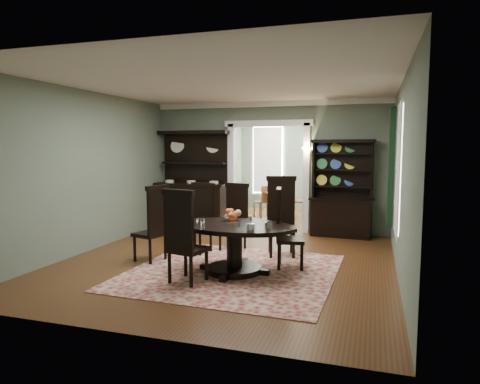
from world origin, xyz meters
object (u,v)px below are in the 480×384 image
object	(u,v)px
dining_table	(234,239)
welsh_dresser	(342,202)
parlor_table	(279,201)
sideboard	(193,194)

from	to	relation	value
dining_table	welsh_dresser	xyz separation A→B (m)	(1.38, 3.33, 0.24)
welsh_dresser	parlor_table	world-z (taller)	welsh_dresser
welsh_dresser	parlor_table	distance (m)	2.72
dining_table	welsh_dresser	distance (m)	3.62
dining_table	parlor_table	size ratio (longest dim) A/B	2.57
dining_table	parlor_table	xyz separation A→B (m)	(-0.45, 5.32, -0.06)
sideboard	welsh_dresser	size ratio (longest dim) A/B	1.11
sideboard	parlor_table	xyz separation A→B (m)	(1.68, 2.03, -0.34)
welsh_dresser	parlor_table	size ratio (longest dim) A/B	2.69
sideboard	welsh_dresser	xyz separation A→B (m)	(3.51, 0.04, -0.05)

